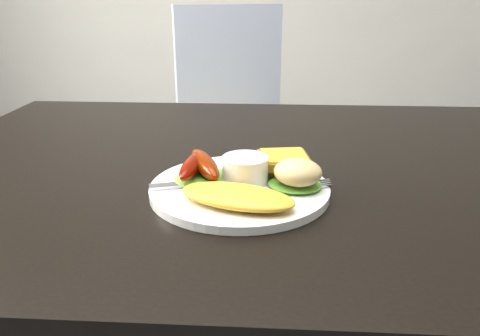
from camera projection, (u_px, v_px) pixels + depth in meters
name	position (u px, v px, depth m)	size (l,w,h in m)	color
dining_table	(281.00, 172.00, 0.75)	(1.20, 0.80, 0.04)	black
dining_chair	(225.00, 148.00, 1.76)	(0.43, 0.43, 0.05)	#A59050
person	(416.00, 107.00, 1.25)	(0.51, 0.34, 1.43)	navy
plate	(240.00, 189.00, 0.62)	(0.24, 0.24, 0.01)	white
lettuce_left	(204.00, 178.00, 0.63)	(0.08, 0.07, 0.01)	#459235
lettuce_right	(295.00, 184.00, 0.61)	(0.07, 0.06, 0.01)	#519D38
omelette	(237.00, 196.00, 0.56)	(0.14, 0.07, 0.02)	yellow
sausage_a	(192.00, 166.00, 0.63)	(0.02, 0.09, 0.02)	#6E1003
sausage_b	(204.00, 164.00, 0.64)	(0.03, 0.11, 0.03)	#6F2C00
ramekin	(245.00, 170.00, 0.62)	(0.06, 0.06, 0.04)	white
toast_a	(267.00, 166.00, 0.67)	(0.07, 0.07, 0.01)	#944C16
toast_b	(284.00, 160.00, 0.65)	(0.07, 0.07, 0.01)	brown
potato_salad	(298.00, 172.00, 0.60)	(0.06, 0.06, 0.03)	beige
fork	(217.00, 182.00, 0.63)	(0.18, 0.01, 0.00)	#ADAFB7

